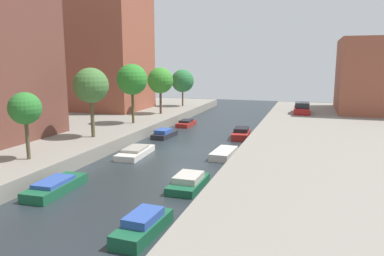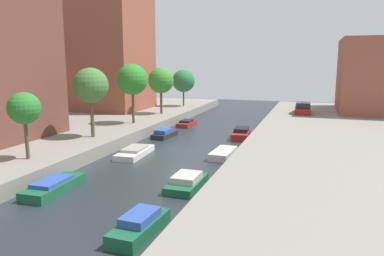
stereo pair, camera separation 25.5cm
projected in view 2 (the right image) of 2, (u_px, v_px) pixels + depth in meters
name	position (u px, v px, depth m)	size (l,w,h in m)	color
ground_plane	(182.00, 151.00, 30.61)	(84.00, 84.00, 0.00)	#232B30
quay_left	(32.00, 134.00, 35.13)	(20.00, 64.00, 1.00)	gray
quay_right	(384.00, 160.00, 25.91)	(20.00, 64.00, 1.00)	gray
apartment_tower_far	(106.00, 37.00, 48.26)	(10.00, 9.26, 18.69)	brown
low_block_right	(382.00, 76.00, 45.91)	(10.00, 11.77, 9.05)	brown
street_tree_1	(24.00, 109.00, 23.71)	(2.07, 2.07, 4.36)	#4D452E
street_tree_2	(91.00, 86.00, 30.62)	(2.90, 2.90, 5.76)	brown
street_tree_3	(132.00, 80.00, 37.53)	(3.11, 3.11, 6.01)	#4E4426
street_tree_4	(161.00, 81.00, 44.51)	(3.09, 3.09, 5.55)	brown
street_tree_5	(184.00, 81.00, 52.16)	(3.17, 3.17, 5.14)	brown
parked_car	(303.00, 109.00, 45.26)	(1.98, 4.48, 1.37)	maroon
moored_boat_left_1	(54.00, 186.00, 21.00)	(1.68, 4.27, 0.76)	#195638
moored_boat_left_2	(135.00, 152.00, 29.04)	(1.91, 4.40, 0.67)	beige
moored_boat_left_3	(164.00, 134.00, 36.00)	(1.61, 3.33, 0.84)	#232328
moored_boat_left_4	(187.00, 123.00, 42.49)	(1.39, 3.47, 0.68)	maroon
moored_boat_right_1	(140.00, 225.00, 15.79)	(1.48, 3.51, 0.97)	#195638
moored_boat_right_2	(187.00, 182.00, 21.68)	(1.65, 3.56, 0.81)	#195638
moored_boat_right_3	(223.00, 154.00, 28.58)	(1.56, 3.51, 0.56)	beige
moored_boat_right_4	(241.00, 134.00, 35.54)	(1.75, 3.64, 1.01)	maroon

